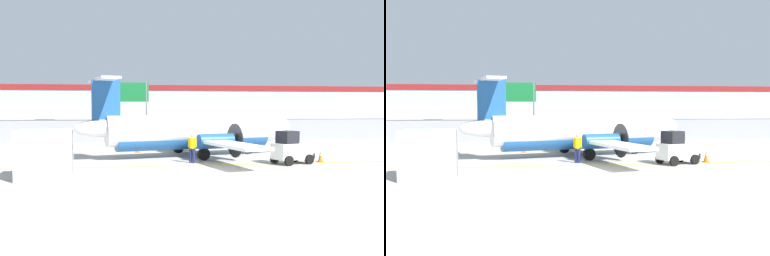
% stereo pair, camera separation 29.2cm
% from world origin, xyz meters
% --- Properties ---
extents(ground_plane, '(140.00, 140.00, 0.01)m').
position_xyz_m(ground_plane, '(0.00, 2.00, 0.00)').
color(ground_plane, '#ADA89E').
extents(perimeter_fence, '(98.00, 0.10, 2.10)m').
position_xyz_m(perimeter_fence, '(0.00, 18.00, 1.12)').
color(perimeter_fence, gray).
rests_on(perimeter_fence, ground).
extents(parking_lot_strip, '(98.00, 17.00, 0.12)m').
position_xyz_m(parking_lot_strip, '(0.00, 29.50, 0.06)').
color(parking_lot_strip, '#38383A').
rests_on(parking_lot_strip, ground).
extents(background_building, '(91.00, 8.10, 6.50)m').
position_xyz_m(background_building, '(0.00, 47.99, 3.26)').
color(background_building, '#A8B2BC').
rests_on(background_building, ground).
extents(commuter_airplane, '(14.87, 15.92, 4.92)m').
position_xyz_m(commuter_airplane, '(-0.48, 6.33, 1.60)').
color(commuter_airplane, white).
rests_on(commuter_airplane, ground).
extents(baggage_tug, '(2.57, 2.01, 1.88)m').
position_xyz_m(baggage_tug, '(4.14, 1.81, 0.86)').
color(baggage_tug, silver).
rests_on(baggage_tug, ground).
extents(ground_crew_worker, '(0.50, 0.47, 1.70)m').
position_xyz_m(ground_crew_worker, '(-1.36, 3.01, 0.95)').
color(ground_crew_worker, '#191E4C').
rests_on(ground_crew_worker, ground).
extents(cargo_container, '(2.55, 2.18, 2.20)m').
position_xyz_m(cargo_container, '(-8.70, -1.29, 1.10)').
color(cargo_container, silver).
rests_on(cargo_container, ground).
extents(traffic_cone_near_left, '(0.36, 0.36, 0.64)m').
position_xyz_m(traffic_cone_near_left, '(-4.34, 9.15, 0.31)').
color(traffic_cone_near_left, orange).
rests_on(traffic_cone_near_left, ground).
extents(traffic_cone_near_right, '(0.36, 0.36, 0.64)m').
position_xyz_m(traffic_cone_near_right, '(6.00, 5.91, 0.31)').
color(traffic_cone_near_right, orange).
rests_on(traffic_cone_near_right, ground).
extents(traffic_cone_far_left, '(0.36, 0.36, 0.64)m').
position_xyz_m(traffic_cone_far_left, '(6.13, 2.33, 0.31)').
color(traffic_cone_far_left, orange).
rests_on(traffic_cone_far_left, ground).
extents(parked_car_0, '(4.34, 2.31, 1.58)m').
position_xyz_m(parked_car_0, '(-15.29, 33.53, 0.89)').
color(parked_car_0, black).
rests_on(parked_car_0, parking_lot_strip).
extents(parked_car_1, '(4.31, 2.24, 1.58)m').
position_xyz_m(parked_car_1, '(-8.14, 33.48, 0.89)').
color(parked_car_1, red).
rests_on(parked_car_1, parking_lot_strip).
extents(parked_car_2, '(4.37, 2.37, 1.58)m').
position_xyz_m(parked_car_2, '(-3.90, 34.31, 0.89)').
color(parked_car_2, navy).
rests_on(parked_car_2, parking_lot_strip).
extents(parked_car_3, '(4.31, 2.24, 1.58)m').
position_xyz_m(parked_car_3, '(3.63, 25.12, 0.89)').
color(parked_car_3, slate).
rests_on(parked_car_3, parking_lot_strip).
extents(parked_car_4, '(4.39, 2.44, 1.58)m').
position_xyz_m(parked_car_4, '(8.65, 24.42, 0.89)').
color(parked_car_4, '#B28C19').
rests_on(parked_car_4, parking_lot_strip).
extents(parked_car_5, '(4.22, 2.05, 1.58)m').
position_xyz_m(parked_car_5, '(14.78, 34.48, 0.89)').
color(parked_car_5, navy).
rests_on(parked_car_5, parking_lot_strip).
extents(highway_sign, '(3.60, 0.14, 5.50)m').
position_xyz_m(highway_sign, '(-4.87, 19.57, 4.14)').
color(highway_sign, slate).
rests_on(highway_sign, ground).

